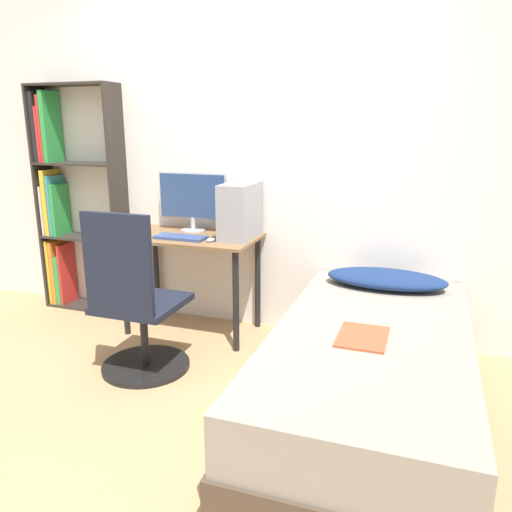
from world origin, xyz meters
name	(u,v)px	position (x,y,z in m)	size (l,w,h in m)	color
ground_plane	(150,410)	(0.00, 0.00, 0.00)	(14.00, 14.00, 0.00)	tan
wall_back	(239,163)	(0.00, 1.39, 1.25)	(8.00, 0.05, 2.50)	silver
desk	(191,253)	(-0.26, 1.09, 0.61)	(0.98, 0.55, 0.74)	brown
bookshelf	(66,202)	(-1.49, 1.25, 0.90)	(0.75, 0.24, 1.84)	#2D2823
office_chair	(137,314)	(-0.28, 0.36, 0.39)	(0.56, 0.56, 1.05)	black
bed	(369,374)	(1.14, 0.35, 0.24)	(1.01, 2.04, 0.50)	#4C3D2D
pillow	(386,279)	(1.14, 1.11, 0.55)	(0.77, 0.36, 0.11)	navy
magazine	(362,337)	(1.10, 0.24, 0.50)	(0.24, 0.32, 0.01)	#B24C2D
monitor	(192,199)	(-0.33, 1.26, 0.99)	(0.55, 0.19, 0.44)	#B7B7BC
keyboard	(181,237)	(-0.29, 0.98, 0.75)	(0.37, 0.15, 0.02)	#33477A
pc_tower	(240,211)	(0.10, 1.15, 0.94)	(0.21, 0.40, 0.39)	#99999E
mouse	(211,240)	(-0.05, 0.98, 0.75)	(0.06, 0.09, 0.02)	silver
phone	(140,232)	(-0.67, 1.07, 0.75)	(0.07, 0.14, 0.01)	#B7B7BC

